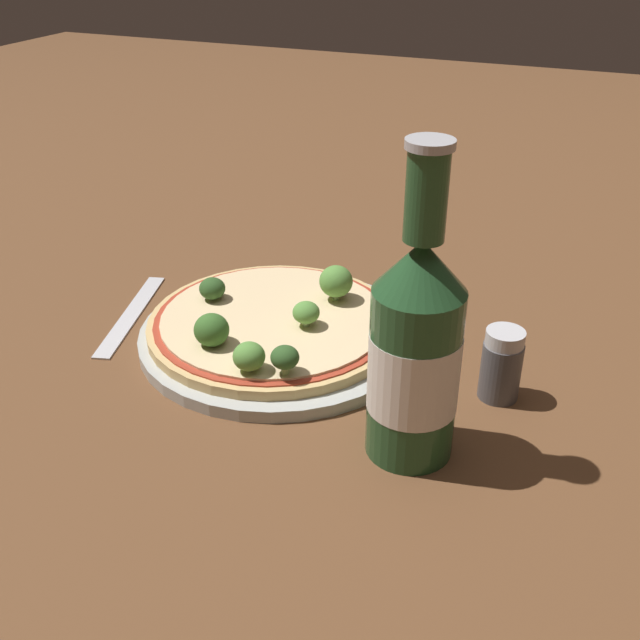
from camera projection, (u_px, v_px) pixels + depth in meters
name	position (u px, v px, depth m)	size (l,w,h in m)	color
ground_plane	(295.00, 343.00, 0.74)	(3.00, 3.00, 0.00)	brown
plate	(279.00, 334.00, 0.74)	(0.27, 0.27, 0.01)	#B2B7B2
pizza	(272.00, 324.00, 0.73)	(0.25, 0.25, 0.01)	tan
broccoli_floret_0	(212.00, 330.00, 0.68)	(0.03, 0.03, 0.03)	#89A866
broccoli_floret_1	(212.00, 289.00, 0.76)	(0.03, 0.03, 0.02)	#89A866
broccoli_floret_2	(306.00, 313.00, 0.71)	(0.03, 0.03, 0.02)	#89A866
broccoli_floret_3	(285.00, 358.00, 0.64)	(0.02, 0.02, 0.03)	#89A866
broccoli_floret_4	(245.00, 356.00, 0.64)	(0.03, 0.03, 0.03)	#89A866
broccoli_floret_5	(336.00, 281.00, 0.75)	(0.03, 0.03, 0.04)	#89A866
beer_bottle	(415.00, 350.00, 0.55)	(0.07, 0.07, 0.25)	#234C28
pepper_shaker	(501.00, 365.00, 0.64)	(0.04, 0.04, 0.07)	#4C4C51
fork	(131.00, 314.00, 0.78)	(0.06, 0.17, 0.00)	silver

